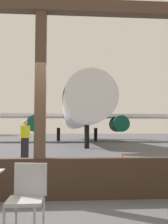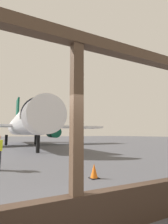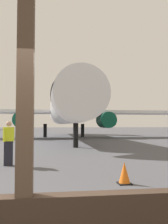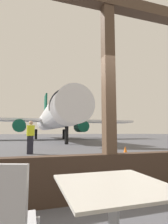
{
  "view_description": "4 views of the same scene",
  "coord_description": "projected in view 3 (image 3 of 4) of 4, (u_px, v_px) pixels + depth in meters",
  "views": [
    {
      "loc": [
        0.45,
        -4.84,
        1.23
      ],
      "look_at": [
        1.98,
        15.41,
        2.76
      ],
      "focal_mm": 41.61,
      "sensor_mm": 36.0,
      "label": 1
    },
    {
      "loc": [
        -1.24,
        -2.84,
        1.78
      ],
      "look_at": [
        4.44,
        8.75,
        3.48
      ],
      "focal_mm": 27.22,
      "sensor_mm": 36.0,
      "label": 2
    },
    {
      "loc": [
        0.3,
        -3.06,
        1.59
      ],
      "look_at": [
        2.21,
        10.79,
        2.32
      ],
      "focal_mm": 39.49,
      "sensor_mm": 36.0,
      "label": 3
    },
    {
      "loc": [
        -1.35,
        -2.88,
        1.11
      ],
      "look_at": [
        2.83,
        10.76,
        2.79
      ],
      "focal_mm": 28.32,
      "sensor_mm": 36.0,
      "label": 4
    }
  ],
  "objects": [
    {
      "name": "ground_plane",
      "position": [
        48.0,
        134.0,
        42.47
      ],
      "size": [
        220.0,
        220.0,
        0.0
      ],
      "primitive_type": "plane",
      "color": "#4C4C51"
    },
    {
      "name": "ground_crew_worker",
      "position": [
        9.0,
        142.0,
        9.63
      ],
      "size": [
        0.4,
        0.49,
        1.74
      ],
      "color": "black",
      "rests_on": "ground"
    },
    {
      "name": "window_frame",
      "position": [
        25.0,
        152.0,
        2.97
      ],
      "size": [
        9.04,
        0.24,
        3.75
      ],
      "color": "#38281E",
      "rests_on": "ground"
    },
    {
      "name": "traffic_cone",
      "position": [
        124.0,
        173.0,
        6.64
      ],
      "size": [
        0.36,
        0.36,
        0.59
      ],
      "color": "orange",
      "rests_on": "ground"
    },
    {
      "name": "airplane",
      "position": [
        65.0,
        109.0,
        29.35
      ],
      "size": [
        29.59,
        31.6,
        10.22
      ],
      "color": "silver",
      "rests_on": "ground"
    }
  ]
}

